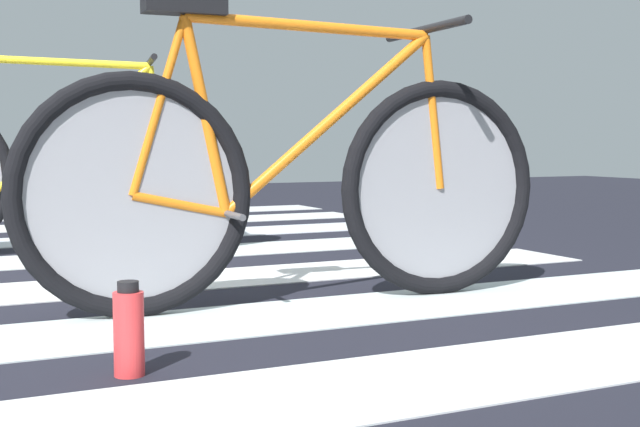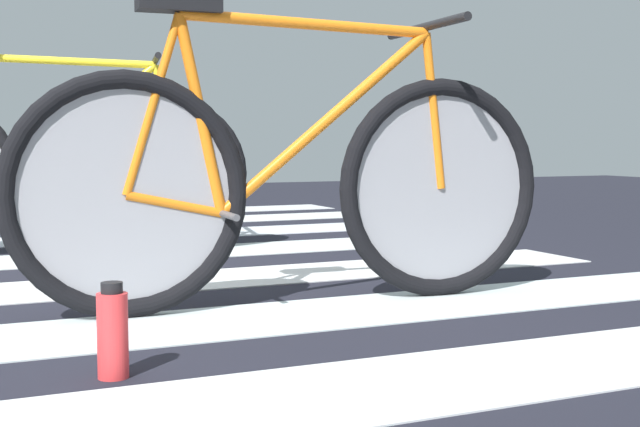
% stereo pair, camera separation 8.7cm
% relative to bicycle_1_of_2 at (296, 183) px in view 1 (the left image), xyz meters
% --- Properties ---
extents(bicycle_1_of_2, '(1.74, 0.52, 0.93)m').
position_rel_bicycle_1_of_2_xyz_m(bicycle_1_of_2, '(0.00, 0.00, 0.00)').
color(bicycle_1_of_2, black).
rests_on(bicycle_1_of_2, ground).
extents(bicycle_2_of_2, '(1.71, 0.56, 0.93)m').
position_rel_bicycle_1_of_2_xyz_m(bicycle_2_of_2, '(-0.50, 1.60, 0.00)').
color(bicycle_2_of_2, black).
rests_on(bicycle_2_of_2, ground).
extents(water_bottle, '(0.07, 0.07, 0.21)m').
position_rel_bicycle_1_of_2_xyz_m(water_bottle, '(-0.67, -0.59, -0.29)').
color(water_bottle, red).
rests_on(water_bottle, ground).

